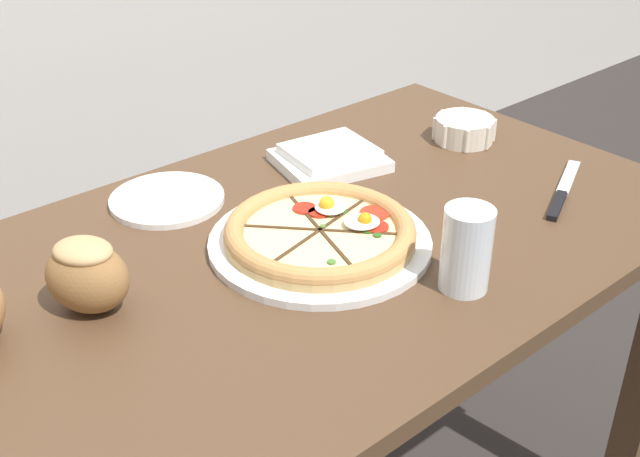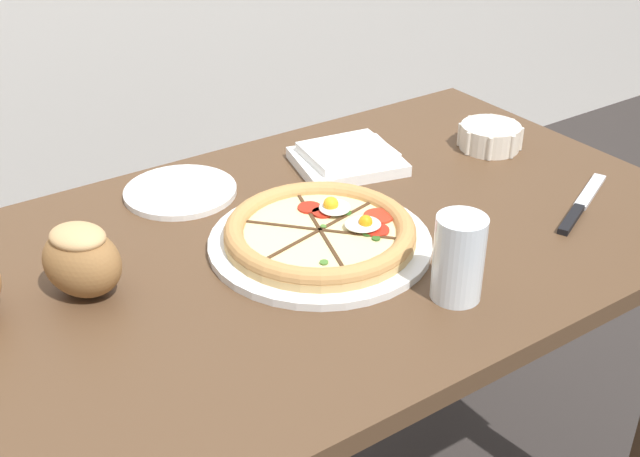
{
  "view_description": "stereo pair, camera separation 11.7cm",
  "coord_description": "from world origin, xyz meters",
  "px_view_note": "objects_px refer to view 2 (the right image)",
  "views": [
    {
      "loc": [
        -0.69,
        -0.79,
        1.37
      ],
      "look_at": [
        -0.02,
        -0.02,
        0.78
      ],
      "focal_mm": 45.0,
      "sensor_mm": 36.0,
      "label": 1
    },
    {
      "loc": [
        -0.59,
        -0.86,
        1.37
      ],
      "look_at": [
        -0.02,
        -0.02,
        0.78
      ],
      "focal_mm": 45.0,
      "sensor_mm": 36.0,
      "label": 2
    }
  ],
  "objects_px": {
    "pizza": "(321,234)",
    "ramekin_bowl": "(490,136)",
    "bread_piece_near": "(81,259)",
    "side_saucer": "(180,191)",
    "napkin_folded": "(347,158)",
    "dining_table": "(324,300)",
    "knife_main": "(582,203)",
    "water_glass": "(458,263)"
  },
  "relations": [
    {
      "from": "pizza",
      "to": "napkin_folded",
      "type": "height_order",
      "value": "pizza"
    },
    {
      "from": "bread_piece_near",
      "to": "napkin_folded",
      "type": "bearing_deg",
      "value": 12.78
    },
    {
      "from": "knife_main",
      "to": "dining_table",
      "type": "bearing_deg",
      "value": 133.29
    },
    {
      "from": "pizza",
      "to": "ramekin_bowl",
      "type": "bearing_deg",
      "value": 13.85
    },
    {
      "from": "pizza",
      "to": "side_saucer",
      "type": "height_order",
      "value": "pizza"
    },
    {
      "from": "knife_main",
      "to": "napkin_folded",
      "type": "bearing_deg",
      "value": 99.8
    },
    {
      "from": "bread_piece_near",
      "to": "side_saucer",
      "type": "distance_m",
      "value": 0.3
    },
    {
      "from": "napkin_folded",
      "to": "side_saucer",
      "type": "height_order",
      "value": "napkin_folded"
    },
    {
      "from": "napkin_folded",
      "to": "knife_main",
      "type": "xyz_separation_m",
      "value": [
        0.23,
        -0.33,
        -0.01
      ]
    },
    {
      "from": "dining_table",
      "to": "water_glass",
      "type": "height_order",
      "value": "water_glass"
    },
    {
      "from": "ramekin_bowl",
      "to": "side_saucer",
      "type": "height_order",
      "value": "ramekin_bowl"
    },
    {
      "from": "bread_piece_near",
      "to": "side_saucer",
      "type": "xyz_separation_m",
      "value": [
        0.23,
        0.19,
        -0.05
      ]
    },
    {
      "from": "bread_piece_near",
      "to": "knife_main",
      "type": "xyz_separation_m",
      "value": [
        0.75,
        -0.21,
        -0.05
      ]
    },
    {
      "from": "knife_main",
      "to": "water_glass",
      "type": "bearing_deg",
      "value": 167.21
    },
    {
      "from": "dining_table",
      "to": "side_saucer",
      "type": "bearing_deg",
      "value": 116.72
    },
    {
      "from": "ramekin_bowl",
      "to": "napkin_folded",
      "type": "height_order",
      "value": "ramekin_bowl"
    },
    {
      "from": "ramekin_bowl",
      "to": "water_glass",
      "type": "xyz_separation_m",
      "value": [
        -0.38,
        -0.32,
        0.03
      ]
    },
    {
      "from": "knife_main",
      "to": "side_saucer",
      "type": "relative_size",
      "value": 1.14
    },
    {
      "from": "dining_table",
      "to": "knife_main",
      "type": "bearing_deg",
      "value": -21.88
    },
    {
      "from": "ramekin_bowl",
      "to": "bread_piece_near",
      "type": "bearing_deg",
      "value": -177.48
    },
    {
      "from": "bread_piece_near",
      "to": "water_glass",
      "type": "relative_size",
      "value": 1.17
    },
    {
      "from": "dining_table",
      "to": "bread_piece_near",
      "type": "xyz_separation_m",
      "value": [
        -0.35,
        0.05,
        0.18
      ]
    },
    {
      "from": "napkin_folded",
      "to": "ramekin_bowl",
      "type": "bearing_deg",
      "value": -17.47
    },
    {
      "from": "napkin_folded",
      "to": "pizza",
      "type": "bearing_deg",
      "value": -134.27
    },
    {
      "from": "pizza",
      "to": "bread_piece_near",
      "type": "bearing_deg",
      "value": 166.69
    },
    {
      "from": "ramekin_bowl",
      "to": "water_glass",
      "type": "bearing_deg",
      "value": -139.79
    },
    {
      "from": "dining_table",
      "to": "knife_main",
      "type": "distance_m",
      "value": 0.44
    },
    {
      "from": "knife_main",
      "to": "bread_piece_near",
      "type": "bearing_deg",
      "value": 139.29
    },
    {
      "from": "pizza",
      "to": "napkin_folded",
      "type": "bearing_deg",
      "value": 45.73
    },
    {
      "from": "dining_table",
      "to": "pizza",
      "type": "bearing_deg",
      "value": -133.25
    },
    {
      "from": "napkin_folded",
      "to": "bread_piece_near",
      "type": "distance_m",
      "value": 0.53
    },
    {
      "from": "side_saucer",
      "to": "ramekin_bowl",
      "type": "bearing_deg",
      "value": -15.56
    },
    {
      "from": "side_saucer",
      "to": "napkin_folded",
      "type": "bearing_deg",
      "value": -13.79
    },
    {
      "from": "water_glass",
      "to": "napkin_folded",
      "type": "bearing_deg",
      "value": 74.2
    },
    {
      "from": "pizza",
      "to": "water_glass",
      "type": "xyz_separation_m",
      "value": [
        0.08,
        -0.21,
        0.03
      ]
    },
    {
      "from": "ramekin_bowl",
      "to": "knife_main",
      "type": "height_order",
      "value": "ramekin_bowl"
    },
    {
      "from": "knife_main",
      "to": "side_saucer",
      "type": "bearing_deg",
      "value": 117.39
    },
    {
      "from": "bread_piece_near",
      "to": "pizza",
      "type": "bearing_deg",
      "value": -13.31
    },
    {
      "from": "bread_piece_near",
      "to": "ramekin_bowl",
      "type": "bearing_deg",
      "value": 2.52
    },
    {
      "from": "pizza",
      "to": "napkin_folded",
      "type": "distance_m",
      "value": 0.27
    },
    {
      "from": "side_saucer",
      "to": "water_glass",
      "type": "bearing_deg",
      "value": -69.68
    },
    {
      "from": "napkin_folded",
      "to": "bread_piece_near",
      "type": "bearing_deg",
      "value": -167.22
    }
  ]
}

